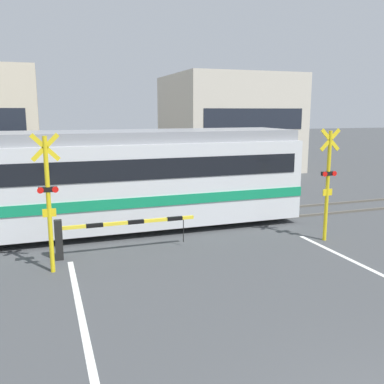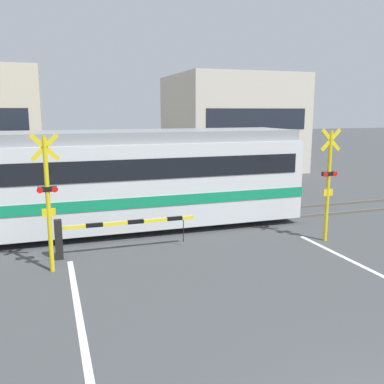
{
  "view_description": "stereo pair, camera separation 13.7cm",
  "coord_description": "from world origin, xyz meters",
  "px_view_note": "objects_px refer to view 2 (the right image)",
  "views": [
    {
      "loc": [
        -4.09,
        -2.79,
        3.95
      ],
      "look_at": [
        0.0,
        8.86,
        1.6
      ],
      "focal_mm": 40.0,
      "sensor_mm": 36.0,
      "label": 1
    },
    {
      "loc": [
        -3.96,
        -2.83,
        3.95
      ],
      "look_at": [
        0.0,
        8.86,
        1.6
      ],
      "focal_mm": 40.0,
      "sensor_mm": 36.0,
      "label": 2
    }
  ],
  "objects_px": {
    "commuter_train": "(73,179)",
    "crossing_barrier_near": "(97,230)",
    "crossing_barrier_far": "(212,186)",
    "crossing_signal_left": "(48,197)",
    "crossing_signal_right": "(328,180)"
  },
  "relations": [
    {
      "from": "crossing_barrier_near",
      "to": "crossing_signal_left",
      "type": "bearing_deg",
      "value": -143.98
    },
    {
      "from": "commuter_train",
      "to": "crossing_signal_right",
      "type": "xyz_separation_m",
      "value": [
        7.26,
        -3.49,
        0.14
      ]
    },
    {
      "from": "crossing_signal_left",
      "to": "commuter_train",
      "type": "bearing_deg",
      "value": 77.42
    },
    {
      "from": "commuter_train",
      "to": "crossing_barrier_far",
      "type": "distance_m",
      "value": 6.84
    },
    {
      "from": "commuter_train",
      "to": "crossing_signal_left",
      "type": "xyz_separation_m",
      "value": [
        -0.78,
        -3.49,
        0.14
      ]
    },
    {
      "from": "crossing_barrier_far",
      "to": "crossing_signal_left",
      "type": "relative_size",
      "value": 1.14
    },
    {
      "from": "crossing_barrier_near",
      "to": "crossing_signal_right",
      "type": "bearing_deg",
      "value": -7.42
    },
    {
      "from": "commuter_train",
      "to": "crossing_signal_left",
      "type": "bearing_deg",
      "value": -102.58
    },
    {
      "from": "crossing_signal_left",
      "to": "crossing_barrier_near",
      "type": "bearing_deg",
      "value": 36.02
    },
    {
      "from": "crossing_barrier_near",
      "to": "crossing_signal_left",
      "type": "xyz_separation_m",
      "value": [
        -1.22,
        -0.89,
        1.19
      ]
    },
    {
      "from": "crossing_signal_left",
      "to": "crossing_barrier_far",
      "type": "bearing_deg",
      "value": 43.73
    },
    {
      "from": "commuter_train",
      "to": "crossing_barrier_near",
      "type": "height_order",
      "value": "commuter_train"
    },
    {
      "from": "crossing_barrier_near",
      "to": "crossing_signal_left",
      "type": "relative_size",
      "value": 1.14
    },
    {
      "from": "commuter_train",
      "to": "crossing_barrier_far",
      "type": "relative_size",
      "value": 3.9
    },
    {
      "from": "crossing_signal_right",
      "to": "crossing_barrier_far",
      "type": "bearing_deg",
      "value": 100.6
    }
  ]
}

